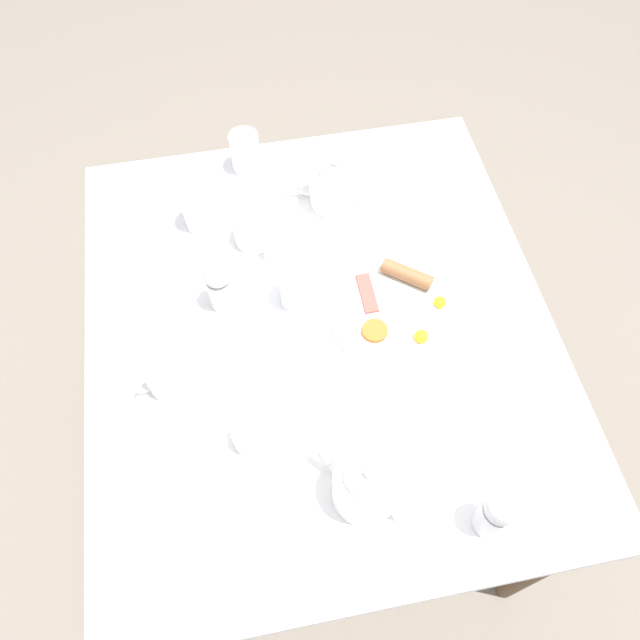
% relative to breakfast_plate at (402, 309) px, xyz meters
% --- Properties ---
extents(ground_plane, '(8.00, 8.00, 0.00)m').
position_rel_breakfast_plate_xyz_m(ground_plane, '(-0.00, 0.17, -0.73)').
color(ground_plane, '#70665B').
extents(table, '(1.03, 0.91, 0.72)m').
position_rel_breakfast_plate_xyz_m(table, '(-0.00, 0.17, -0.08)').
color(table, white).
rests_on(table, ground_plane).
extents(breakfast_plate, '(0.29, 0.29, 0.04)m').
position_rel_breakfast_plate_xyz_m(breakfast_plate, '(0.00, 0.00, 0.00)').
color(breakfast_plate, white).
rests_on(breakfast_plate, table).
extents(teapot_near, '(0.16, 0.15, 0.13)m').
position_rel_breakfast_plate_xyz_m(teapot_near, '(-0.34, 0.16, 0.05)').
color(teapot_near, white).
rests_on(teapot_near, table).
extents(teapot_far, '(0.11, 0.20, 0.13)m').
position_rel_breakfast_plate_xyz_m(teapot_far, '(0.31, 0.07, 0.05)').
color(teapot_far, white).
rests_on(teapot_far, table).
extents(teacup_with_saucer_left, '(0.14, 0.14, 0.06)m').
position_rel_breakfast_plate_xyz_m(teacup_with_saucer_left, '(-0.07, 0.46, 0.02)').
color(teacup_with_saucer_left, white).
rests_on(teacup_with_saucer_left, table).
extents(teacup_with_saucer_right, '(0.14, 0.14, 0.06)m').
position_rel_breakfast_plate_xyz_m(teacup_with_saucer_right, '(0.23, 0.26, 0.02)').
color(teacup_with_saucer_right, white).
rests_on(teacup_with_saucer_right, table).
extents(water_glass_tall, '(0.07, 0.07, 0.09)m').
position_rel_breakfast_plate_xyz_m(water_glass_tall, '(0.45, 0.25, 0.04)').
color(water_glass_tall, white).
rests_on(water_glass_tall, table).
extents(water_glass_short, '(0.07, 0.07, 0.10)m').
position_rel_breakfast_plate_xyz_m(water_glass_short, '(0.07, 0.20, 0.04)').
color(water_glass_short, white).
rests_on(water_glass_short, table).
extents(wine_glass_spare, '(0.07, 0.07, 0.10)m').
position_rel_breakfast_plate_xyz_m(wine_glass_spare, '(0.30, 0.37, 0.04)').
color(wine_glass_spare, white).
rests_on(wine_glass_spare, table).
extents(creamer_jug, '(0.08, 0.06, 0.05)m').
position_rel_breakfast_plate_xyz_m(creamer_jug, '(-0.21, 0.33, 0.02)').
color(creamer_jug, white).
rests_on(creamer_jug, table).
extents(pepper_grinder, '(0.05, 0.05, 0.13)m').
position_rel_breakfast_plate_xyz_m(pepper_grinder, '(-0.43, -0.03, 0.06)').
color(pepper_grinder, '#BCBCC1').
rests_on(pepper_grinder, table).
extents(salt_grinder, '(0.05, 0.05, 0.13)m').
position_rel_breakfast_plate_xyz_m(salt_grinder, '(0.09, 0.35, 0.06)').
color(salt_grinder, '#BCBCC1').
rests_on(salt_grinder, table).
extents(fork_by_plate, '(0.03, 0.18, 0.00)m').
position_rel_breakfast_plate_xyz_m(fork_by_plate, '(0.11, 0.49, -0.01)').
color(fork_by_plate, silver).
rests_on(fork_by_plate, table).
extents(knife_by_plate, '(0.17, 0.14, 0.00)m').
position_rel_breakfast_plate_xyz_m(knife_by_plate, '(-0.31, 0.47, -0.01)').
color(knife_by_plate, silver).
rests_on(knife_by_plate, table).
extents(spoon_for_tea, '(0.14, 0.06, 0.00)m').
position_rel_breakfast_plate_xyz_m(spoon_for_tea, '(-0.26, -0.06, -0.01)').
color(spoon_for_tea, silver).
rests_on(spoon_for_tea, table).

